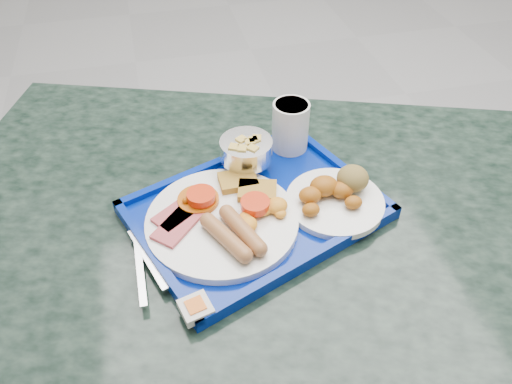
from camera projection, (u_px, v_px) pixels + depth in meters
floor at (327, 202)px, 1.97m from camera, size 6.00×6.00×0.00m
table at (261, 287)px, 0.99m from camera, size 1.39×1.15×0.75m
tray at (256, 211)px, 0.87m from camera, size 0.48×0.42×0.02m
main_plate at (226, 217)px, 0.83m from camera, size 0.25×0.25×0.04m
bread_plate at (336, 194)px, 0.86m from camera, size 0.17×0.17×0.06m
fruit_bowl at (246, 151)px, 0.91m from camera, size 0.10×0.10×0.07m
juice_cup at (290, 125)px, 0.96m from camera, size 0.07×0.07×0.10m
spoon at (157, 227)px, 0.82m from camera, size 0.08×0.18×0.01m
knife at (140, 265)px, 0.77m from camera, size 0.01×0.16×0.00m
jam_packet at (196, 308)px, 0.70m from camera, size 0.05×0.05×0.02m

